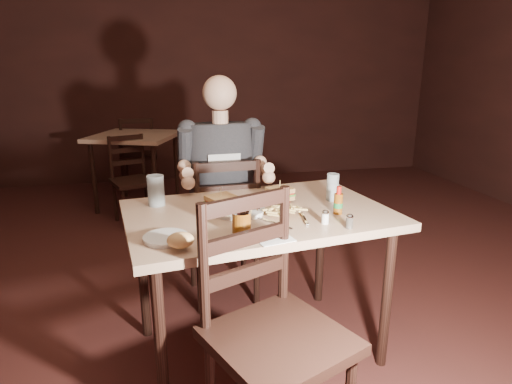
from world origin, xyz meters
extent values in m
plane|color=black|center=(0.00, 0.00, 0.00)|extent=(7.00, 7.00, 0.00)
plane|color=#381915|center=(0.00, 3.50, 1.40)|extent=(6.00, 0.00, 6.00)
cube|color=tan|center=(-0.22, -0.25, 0.75)|extent=(1.34, 0.99, 0.04)
cylinder|color=black|center=(-0.71, -0.66, 0.36)|extent=(0.05, 0.05, 0.73)
cylinder|color=black|center=(-0.80, 0.00, 0.36)|extent=(0.05, 0.05, 0.73)
cylinder|color=black|center=(0.36, -0.51, 0.36)|extent=(0.05, 0.05, 0.73)
cylinder|color=black|center=(0.26, 0.15, 0.36)|extent=(0.05, 0.05, 0.73)
cube|color=tan|center=(-0.94, 2.41, 0.75)|extent=(1.03, 1.03, 0.04)
cylinder|color=black|center=(-1.35, 2.23, 0.36)|extent=(0.04, 0.04, 0.73)
cylinder|color=black|center=(-1.13, 2.83, 0.36)|extent=(0.04, 0.04, 0.73)
cylinder|color=black|center=(-0.76, 2.00, 0.36)|extent=(0.04, 0.04, 0.73)
cylinder|color=black|center=(-0.53, 2.60, 0.36)|extent=(0.04, 0.04, 0.73)
cylinder|color=white|center=(-0.32, -0.26, 0.78)|extent=(0.28, 0.28, 0.01)
ellipsoid|color=maroon|center=(-0.07, -0.20, 0.79)|extent=(0.05, 0.05, 0.01)
cylinder|color=silver|center=(-0.70, -0.06, 0.85)|extent=(0.09, 0.09, 0.15)
cylinder|color=silver|center=(0.19, -0.17, 0.84)|extent=(0.07, 0.07, 0.14)
cube|color=white|center=(-0.24, -0.60, 0.77)|extent=(0.17, 0.16, 0.00)
cube|color=silver|center=(-0.19, -0.45, 0.78)|extent=(0.12, 0.19, 0.01)
cube|color=silver|center=(-0.04, -0.42, 0.78)|extent=(0.03, 0.16, 0.00)
cylinder|color=white|center=(-0.66, -0.53, 0.78)|extent=(0.20, 0.20, 0.01)
ellipsoid|color=tan|center=(-0.61, -0.65, 0.81)|extent=(0.11, 0.10, 0.06)
camera|label=1|loc=(-0.65, -2.16, 1.43)|focal=30.00mm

